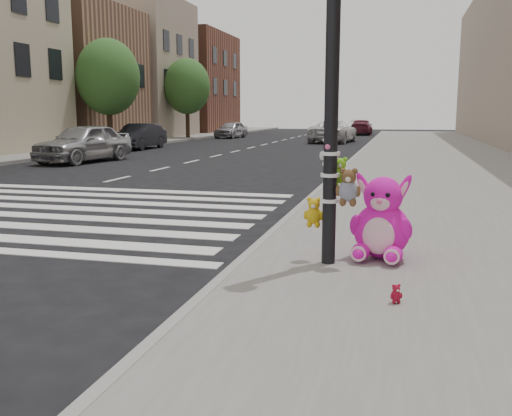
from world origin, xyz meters
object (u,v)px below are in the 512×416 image
(red_teddy, at_px, (396,294))
(signal_pole, at_px, (333,123))
(pink_bunny, at_px, (382,223))
(car_silver_far, at_px, (84,143))
(car_white_near, at_px, (333,131))
(car_dark_far, at_px, (140,136))

(red_teddy, bearing_deg, signal_pole, 92.09)
(pink_bunny, xyz_separation_m, car_silver_far, (-11.63, 12.65, 0.17))
(car_white_near, bearing_deg, car_dark_far, 51.20)
(car_white_near, bearing_deg, signal_pole, 102.86)
(car_silver_far, height_order, car_white_near, car_silver_far)
(pink_bunny, distance_m, red_teddy, 1.71)
(red_teddy, bearing_deg, car_white_near, 69.13)
(pink_bunny, relative_size, red_teddy, 5.75)
(car_silver_far, distance_m, car_white_near, 18.27)
(red_teddy, height_order, car_white_near, car_white_near)
(pink_bunny, bearing_deg, car_dark_far, 130.29)
(signal_pole, height_order, red_teddy, signal_pole)
(car_silver_far, bearing_deg, red_teddy, -41.91)
(signal_pole, bearing_deg, car_silver_far, 130.36)
(pink_bunny, height_order, car_white_near, car_white_near)
(signal_pole, relative_size, car_silver_far, 0.92)
(pink_bunny, distance_m, car_silver_far, 17.18)
(pink_bunny, xyz_separation_m, car_white_near, (-4.03, 29.27, 0.11))
(signal_pole, bearing_deg, pink_bunny, 31.96)
(pink_bunny, bearing_deg, signal_pole, -140.37)
(signal_pole, distance_m, pink_bunny, 1.39)
(pink_bunny, distance_m, car_white_near, 29.54)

